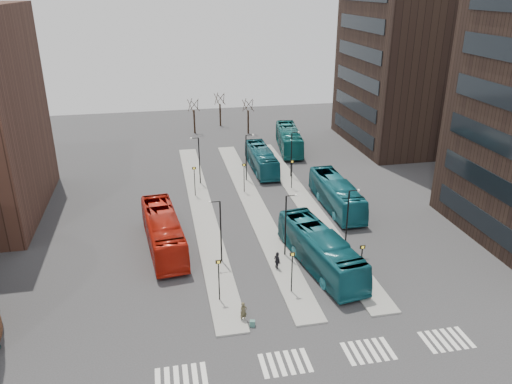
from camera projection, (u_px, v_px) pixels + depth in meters
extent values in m
cube|color=gray|center=(202.00, 209.00, 56.69)|extent=(2.50, 45.00, 0.15)
cube|color=gray|center=(254.00, 205.00, 57.79)|extent=(2.50, 45.00, 0.15)
cube|color=gray|center=(303.00, 201.00, 58.89)|extent=(2.50, 45.00, 0.15)
cube|color=navy|center=(252.00, 323.00, 37.29)|extent=(0.47, 0.42, 0.49)
imported|color=#B31B0D|center=(163.00, 231.00, 47.97)|extent=(4.20, 12.78, 3.50)
imported|color=#135561|center=(320.00, 250.00, 44.59)|extent=(4.87, 12.96, 3.52)
imported|color=#135360|center=(261.00, 159.00, 68.32)|extent=(2.65, 11.27, 3.14)
imported|color=#155F6D|center=(336.00, 194.00, 56.65)|extent=(2.83, 12.07, 3.36)
imported|color=#136161|center=(289.00, 139.00, 76.68)|extent=(4.60, 12.68, 3.45)
imported|color=#4B452D|center=(243.00, 312.00, 37.68)|extent=(0.69, 0.56, 1.62)
imported|color=black|center=(185.00, 257.00, 45.19)|extent=(0.83, 0.66, 1.68)
imported|color=black|center=(277.00, 261.00, 44.44)|extent=(0.68, 1.12, 1.78)
imported|color=black|center=(304.00, 256.00, 45.33)|extent=(1.21, 1.30, 1.75)
cube|color=silver|center=(158.00, 381.00, 32.18)|extent=(0.35, 2.40, 0.01)
cube|color=silver|center=(167.00, 380.00, 32.29)|extent=(0.35, 2.40, 0.01)
cube|color=silver|center=(176.00, 379.00, 32.40)|extent=(0.35, 2.40, 0.01)
cube|color=silver|center=(186.00, 377.00, 32.51)|extent=(0.35, 2.40, 0.01)
cube|color=silver|center=(195.00, 376.00, 32.62)|extent=(0.35, 2.40, 0.01)
cube|color=silver|center=(204.00, 375.00, 32.73)|extent=(0.35, 2.40, 0.01)
cube|color=silver|center=(264.00, 366.00, 33.47)|extent=(0.35, 2.40, 0.01)
cube|color=silver|center=(272.00, 365.00, 33.58)|extent=(0.35, 2.40, 0.01)
cube|color=silver|center=(281.00, 363.00, 33.69)|extent=(0.35, 2.40, 0.01)
cube|color=silver|center=(289.00, 362.00, 33.80)|extent=(0.35, 2.40, 0.01)
cube|color=silver|center=(298.00, 361.00, 33.91)|extent=(0.35, 2.40, 0.01)
cube|color=silver|center=(306.00, 360.00, 34.02)|extent=(0.35, 2.40, 0.01)
cube|color=silver|center=(348.00, 354.00, 34.57)|extent=(0.35, 2.40, 0.01)
cube|color=silver|center=(356.00, 353.00, 34.68)|extent=(0.35, 2.40, 0.01)
cube|color=silver|center=(364.00, 351.00, 34.79)|extent=(0.35, 2.40, 0.01)
cube|color=silver|center=(372.00, 350.00, 34.90)|extent=(0.35, 2.40, 0.01)
cube|color=silver|center=(380.00, 349.00, 35.01)|extent=(0.35, 2.40, 0.01)
cube|color=silver|center=(388.00, 348.00, 35.12)|extent=(0.35, 2.40, 0.01)
cube|color=silver|center=(427.00, 342.00, 35.67)|extent=(0.35, 2.40, 0.01)
cube|color=silver|center=(435.00, 341.00, 35.78)|extent=(0.35, 2.40, 0.01)
cube|color=silver|center=(442.00, 340.00, 35.89)|extent=(0.35, 2.40, 0.01)
cube|color=silver|center=(450.00, 339.00, 36.00)|extent=(0.35, 2.40, 0.01)
cube|color=silver|center=(458.00, 338.00, 36.11)|extent=(0.35, 2.40, 0.01)
cube|color=silver|center=(465.00, 337.00, 36.22)|extent=(0.35, 2.40, 0.01)
cube|color=black|center=(486.00, 223.00, 47.86)|extent=(0.12, 16.00, 2.00)
cube|color=black|center=(493.00, 185.00, 46.32)|extent=(0.12, 16.00, 2.00)
cube|color=black|center=(501.00, 143.00, 44.79)|extent=(0.12, 16.00, 2.00)
cube|color=black|center=(510.00, 99.00, 43.25)|extent=(0.12, 16.00, 2.00)
cube|color=black|center=(421.00, 47.00, 75.67)|extent=(20.00, 20.00, 30.00)
cube|color=black|center=(353.00, 130.00, 78.62)|extent=(0.12, 16.00, 2.00)
cube|color=black|center=(355.00, 105.00, 77.08)|extent=(0.12, 16.00, 2.00)
cube|color=black|center=(357.00, 79.00, 75.55)|extent=(0.12, 16.00, 2.00)
cube|color=black|center=(359.00, 52.00, 74.01)|extent=(0.12, 16.00, 2.00)
cube|color=black|center=(361.00, 23.00, 72.48)|extent=(0.12, 16.00, 2.00)
cylinder|color=black|center=(219.00, 281.00, 39.63)|extent=(0.10, 0.10, 3.50)
cube|color=black|center=(218.00, 262.00, 38.95)|extent=(0.45, 0.10, 0.30)
cube|color=yellow|center=(218.00, 262.00, 38.90)|extent=(0.20, 0.02, 0.20)
cylinder|color=black|center=(195.00, 182.00, 59.53)|extent=(0.10, 0.10, 3.50)
cube|color=black|center=(194.00, 168.00, 58.86)|extent=(0.45, 0.10, 0.30)
cube|color=yellow|center=(194.00, 168.00, 58.80)|extent=(0.20, 0.02, 0.20)
cylinder|color=black|center=(292.00, 273.00, 40.73)|extent=(0.10, 0.10, 3.50)
cube|color=black|center=(292.00, 254.00, 40.06)|extent=(0.45, 0.10, 0.30)
cube|color=yellow|center=(293.00, 255.00, 40.00)|extent=(0.20, 0.02, 0.20)
cylinder|color=black|center=(244.00, 178.00, 60.63)|extent=(0.10, 0.10, 3.50)
cube|color=black|center=(244.00, 165.00, 59.96)|extent=(0.45, 0.10, 0.30)
cube|color=yellow|center=(244.00, 165.00, 59.91)|extent=(0.20, 0.02, 0.20)
cylinder|color=black|center=(361.00, 265.00, 41.83)|extent=(0.10, 0.10, 3.50)
cube|color=black|center=(363.00, 247.00, 41.16)|extent=(0.45, 0.10, 0.30)
cube|color=yellow|center=(363.00, 247.00, 41.11)|extent=(0.20, 0.02, 0.20)
cylinder|color=black|center=(292.00, 175.00, 61.74)|extent=(0.10, 0.10, 3.50)
cube|color=black|center=(292.00, 162.00, 61.07)|extent=(0.45, 0.10, 0.30)
cube|color=yellow|center=(292.00, 162.00, 61.01)|extent=(0.20, 0.02, 0.20)
cylinder|color=black|center=(221.00, 232.00, 44.76)|extent=(0.14, 0.14, 6.00)
cylinder|color=black|center=(215.00, 202.00, 43.52)|extent=(0.90, 0.08, 0.08)
sphere|color=silver|center=(210.00, 202.00, 43.44)|extent=(0.24, 0.24, 0.24)
cylinder|color=black|center=(199.00, 161.00, 62.85)|extent=(0.14, 0.14, 6.00)
cylinder|color=black|center=(195.00, 138.00, 61.62)|extent=(0.90, 0.08, 0.08)
sphere|color=silver|center=(191.00, 138.00, 61.54)|extent=(0.24, 0.24, 0.24)
cylinder|color=black|center=(285.00, 226.00, 45.86)|extent=(0.14, 0.14, 6.00)
cylinder|color=black|center=(291.00, 196.00, 44.79)|extent=(0.90, 0.08, 0.08)
sphere|color=silver|center=(296.00, 195.00, 44.88)|extent=(0.24, 0.24, 0.24)
cylinder|color=black|center=(246.00, 158.00, 63.96)|extent=(0.14, 0.14, 6.00)
cylinder|color=black|center=(249.00, 135.00, 62.89)|extent=(0.90, 0.08, 0.08)
sphere|color=silver|center=(253.00, 135.00, 62.97)|extent=(0.24, 0.24, 0.24)
cylinder|color=black|center=(347.00, 220.00, 46.97)|extent=(0.14, 0.14, 6.00)
cylinder|color=black|center=(354.00, 191.00, 45.90)|extent=(0.90, 0.08, 0.08)
sphere|color=silver|center=(359.00, 190.00, 45.98)|extent=(0.24, 0.24, 0.24)
cylinder|color=black|center=(291.00, 155.00, 65.06)|extent=(0.14, 0.14, 6.00)
cylinder|color=black|center=(295.00, 132.00, 63.99)|extent=(0.90, 0.08, 0.08)
sphere|color=silver|center=(299.00, 132.00, 64.07)|extent=(0.24, 0.24, 0.24)
cylinder|color=black|center=(194.00, 122.00, 85.27)|extent=(0.30, 0.30, 4.00)
cylinder|color=black|center=(198.00, 105.00, 84.28)|extent=(0.10, 1.56, 1.95)
cylinder|color=black|center=(195.00, 104.00, 84.80)|extent=(1.48, 0.59, 1.97)
cylinder|color=black|center=(190.00, 105.00, 84.42)|extent=(0.90, 1.31, 1.99)
cylinder|color=black|center=(190.00, 106.00, 83.68)|extent=(0.89, 1.31, 1.99)
cylinder|color=black|center=(195.00, 106.00, 83.59)|extent=(1.48, 0.58, 1.97)
cylinder|color=black|center=(220.00, 115.00, 89.81)|extent=(0.30, 0.30, 4.00)
cylinder|color=black|center=(224.00, 99.00, 88.82)|extent=(0.10, 1.56, 1.95)
cylinder|color=black|center=(220.00, 98.00, 89.33)|extent=(1.48, 0.59, 1.97)
cylinder|color=black|center=(216.00, 99.00, 88.96)|extent=(0.90, 1.31, 1.99)
cylinder|color=black|center=(217.00, 100.00, 88.22)|extent=(0.89, 1.31, 1.99)
cylinder|color=black|center=(221.00, 100.00, 88.13)|extent=(1.48, 0.58, 1.97)
cylinder|color=black|center=(248.00, 122.00, 85.11)|extent=(0.30, 0.30, 4.00)
cylinder|color=black|center=(252.00, 105.00, 84.13)|extent=(0.10, 1.56, 1.95)
cylinder|color=black|center=(249.00, 104.00, 84.64)|extent=(1.48, 0.59, 1.97)
cylinder|color=black|center=(244.00, 105.00, 84.27)|extent=(0.90, 1.31, 1.99)
cylinder|color=black|center=(245.00, 106.00, 83.52)|extent=(0.89, 1.31, 1.99)
cylinder|color=black|center=(250.00, 106.00, 83.44)|extent=(1.48, 0.58, 1.97)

